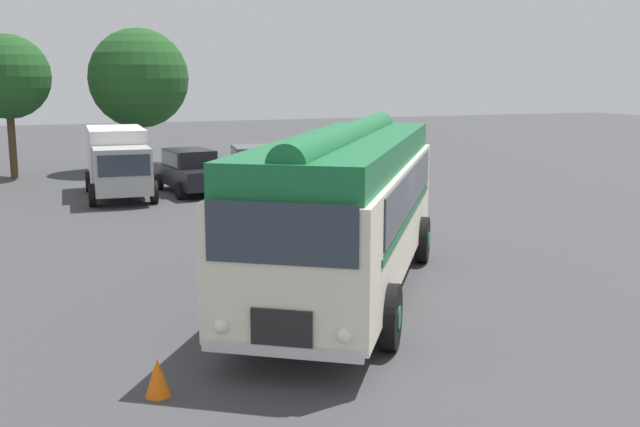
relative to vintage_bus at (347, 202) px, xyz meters
The scene contains 8 objects.
ground_plane 1.93m from the vintage_bus, 21.20° to the left, with size 120.00×120.00×0.00m, color #3D3D3F.
vintage_bus is the anchor object (origin of this frame).
car_near_left 14.56m from the vintage_bus, 90.41° to the left, with size 2.31×4.36×1.66m.
car_mid_left 15.13m from the vintage_bus, 80.41° to the left, with size 2.41×4.40×1.66m.
box_van 15.04m from the vintage_bus, 100.55° to the left, with size 2.56×5.86×2.50m.
tree_left_of_centre 22.54m from the vintage_bus, 106.28° to the left, with size 3.63×3.63×6.21m.
tree_centre 22.25m from the vintage_bus, 92.36° to the left, with size 4.59×4.59×6.62m.
traffic_cone 6.08m from the vintage_bus, 140.75° to the right, with size 0.36×0.36×0.55m, color orange.
Camera 1 is at (-6.46, -13.82, 4.41)m, focal length 42.00 mm.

